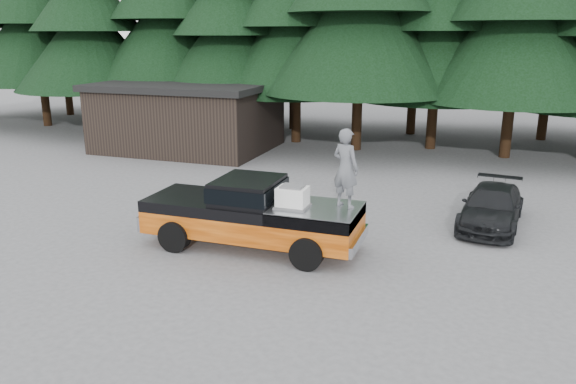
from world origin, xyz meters
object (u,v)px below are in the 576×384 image
(parked_car, at_px, (492,207))
(utility_building, at_px, (188,116))
(man_on_bed, at_px, (346,168))
(air_compressor, at_px, (292,198))
(pickup_truck, at_px, (252,224))

(parked_car, distance_m, utility_building, 16.24)
(man_on_bed, height_order, parked_car, man_on_bed)
(man_on_bed, xyz_separation_m, utility_building, (-10.71, 11.23, -0.68))
(man_on_bed, distance_m, parked_car, 5.53)
(air_compressor, relative_size, man_on_bed, 0.37)
(air_compressor, height_order, utility_building, utility_building)
(man_on_bed, bearing_deg, pickup_truck, 30.02)
(pickup_truck, relative_size, parked_car, 1.48)
(parked_car, height_order, utility_building, utility_building)
(air_compressor, height_order, man_on_bed, man_on_bed)
(man_on_bed, height_order, utility_building, man_on_bed)
(pickup_truck, xyz_separation_m, utility_building, (-8.24, 11.51, 1.00))
(parked_car, bearing_deg, man_on_bed, -127.82)
(pickup_truck, height_order, man_on_bed, man_on_bed)
(air_compressor, bearing_deg, man_on_bed, 22.25)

